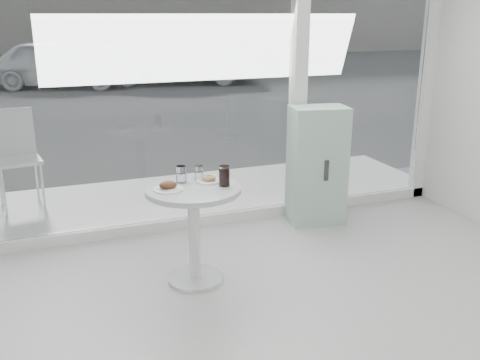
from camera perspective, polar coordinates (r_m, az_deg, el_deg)
name	(u,v)px	position (r m, az deg, el deg)	size (l,w,h in m)	color
storefront	(218,47)	(5.03, -2.34, 13.97)	(5.00, 0.14, 3.00)	white
main_table	(194,214)	(4.07, -4.96, -3.68)	(0.72, 0.72, 0.77)	silver
patio_deck	(192,196)	(6.09, -5.18, -1.69)	(5.60, 1.60, 0.05)	white
street	(88,79)	(17.94, -15.88, 10.29)	(40.00, 24.00, 0.00)	#373737
mint_cabinet	(317,165)	(5.30, 8.21, 1.55)	(0.59, 0.44, 1.16)	#8EB5A0
patio_chair	(16,152)	(6.03, -22.79, 2.75)	(0.50, 0.50, 1.02)	silver
car_white	(59,63)	(16.05, -18.76, 11.69)	(1.58, 3.94, 1.34)	white
car_silver	(177,57)	(16.24, -6.77, 12.87)	(1.63, 4.66, 1.54)	#95979C
plate_fritter	(169,187)	(3.94, -7.62, -0.69)	(0.22, 0.22, 0.07)	white
plate_donut	(209,179)	(4.11, -3.37, 0.09)	(0.20, 0.20, 0.05)	white
water_tumbler_a	(181,175)	(4.10, -6.29, 0.52)	(0.08, 0.08, 0.13)	white
water_tumbler_b	(199,173)	(4.16, -4.43, 0.72)	(0.07, 0.07, 0.11)	white
cola_glass	(224,176)	(3.98, -1.68, 0.40)	(0.08, 0.08, 0.15)	white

